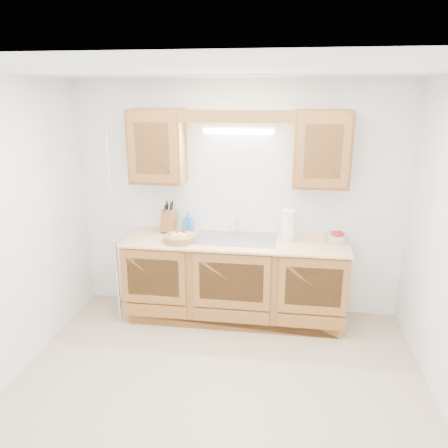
% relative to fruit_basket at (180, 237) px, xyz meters
% --- Properties ---
extents(room, '(3.52, 3.50, 2.50)m').
position_rel_fruit_basket_xyz_m(room, '(0.55, -1.06, 0.31)').
color(room, tan).
rests_on(room, ground).
extents(base_cabinets, '(2.20, 0.60, 0.86)m').
position_rel_fruit_basket_xyz_m(base_cabinets, '(0.55, 0.14, -0.50)').
color(base_cabinets, '#925B2A').
rests_on(base_cabinets, ground).
extents(countertop, '(2.30, 0.63, 0.04)m').
position_rel_fruit_basket_xyz_m(countertop, '(0.55, 0.13, -0.06)').
color(countertop, '#DAB272').
rests_on(countertop, base_cabinets).
extents(upper_cabinet_left, '(0.55, 0.33, 0.75)m').
position_rel_fruit_basket_xyz_m(upper_cabinet_left, '(-0.28, 0.28, 0.88)').
color(upper_cabinet_left, '#925B2A').
rests_on(upper_cabinet_left, room).
extents(upper_cabinet_right, '(0.55, 0.33, 0.75)m').
position_rel_fruit_basket_xyz_m(upper_cabinet_right, '(1.38, 0.28, 0.88)').
color(upper_cabinet_right, '#925B2A').
rests_on(upper_cabinet_right, room).
extents(valance, '(2.20, 0.05, 0.12)m').
position_rel_fruit_basket_xyz_m(valance, '(0.55, 0.13, 1.20)').
color(valance, '#925B2A').
rests_on(valance, room).
extents(fluorescent_fixture, '(0.76, 0.08, 0.08)m').
position_rel_fruit_basket_xyz_m(fluorescent_fixture, '(0.55, 0.36, 1.05)').
color(fluorescent_fixture, white).
rests_on(fluorescent_fixture, room).
extents(sink, '(0.84, 0.46, 0.36)m').
position_rel_fruit_basket_xyz_m(sink, '(0.55, 0.15, -0.12)').
color(sink, '#9E9EA3').
rests_on(sink, countertop).
extents(wire_shelf_pole, '(0.03, 0.03, 2.00)m').
position_rel_fruit_basket_xyz_m(wire_shelf_pole, '(-0.65, -0.12, 0.06)').
color(wire_shelf_pole, silver).
rests_on(wire_shelf_pole, ground).
extents(outlet_plate, '(0.08, 0.01, 0.12)m').
position_rel_fruit_basket_xyz_m(outlet_plate, '(1.50, 0.43, 0.21)').
color(outlet_plate, white).
rests_on(outlet_plate, room).
extents(fruit_basket, '(0.36, 0.36, 0.10)m').
position_rel_fruit_basket_xyz_m(fruit_basket, '(0.00, 0.00, 0.00)').
color(fruit_basket, '#A97E44').
rests_on(fruit_basket, countertop).
extents(knife_block, '(0.17, 0.22, 0.35)m').
position_rel_fruit_basket_xyz_m(knife_block, '(-0.20, 0.30, 0.08)').
color(knife_block, '#925B2A').
rests_on(knife_block, countertop).
extents(orange_canister, '(0.08, 0.08, 0.20)m').
position_rel_fruit_basket_xyz_m(orange_canister, '(1.09, 0.28, 0.06)').
color(orange_canister, orange).
rests_on(orange_canister, countertop).
extents(soap_bottle, '(0.11, 0.11, 0.21)m').
position_rel_fruit_basket_xyz_m(soap_bottle, '(0.01, 0.34, 0.06)').
color(soap_bottle, blue).
rests_on(soap_bottle, countertop).
extents(sponge, '(0.10, 0.07, 0.02)m').
position_rel_fruit_basket_xyz_m(sponge, '(0.01, 0.38, -0.04)').
color(sponge, '#CC333F').
rests_on(sponge, countertop).
extents(paper_towel, '(0.18, 0.18, 0.37)m').
position_rel_fruit_basket_xyz_m(paper_towel, '(1.09, 0.23, 0.11)').
color(paper_towel, silver).
rests_on(paper_towel, countertop).
extents(apple_bowl, '(0.29, 0.29, 0.12)m').
position_rel_fruit_basket_xyz_m(apple_bowl, '(1.58, 0.20, 0.01)').
color(apple_bowl, silver).
rests_on(apple_bowl, countertop).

